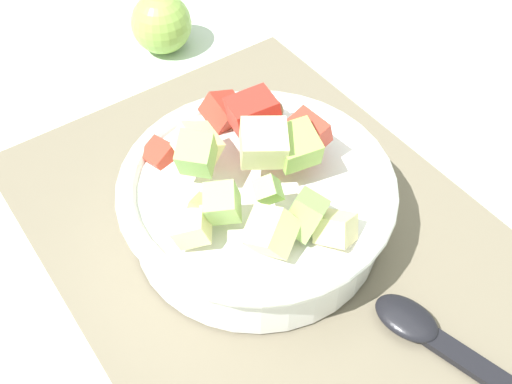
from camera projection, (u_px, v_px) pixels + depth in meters
ground_plane at (262, 226)px, 0.59m from camera, size 2.40×2.40×0.00m
placemat at (262, 224)px, 0.59m from camera, size 0.48×0.38×0.01m
salad_bowl at (256, 196)px, 0.56m from camera, size 0.25×0.25×0.12m
serving_spoon at (446, 345)px, 0.50m from camera, size 0.19×0.08×0.01m
whole_apple at (161, 23)px, 0.75m from camera, size 0.07×0.07×0.09m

